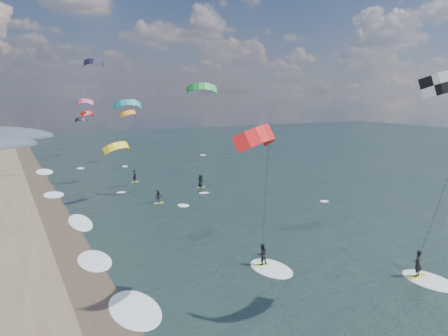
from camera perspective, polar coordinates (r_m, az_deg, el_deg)
name	(u,v)px	position (r m, az deg, el deg)	size (l,w,h in m)	color
ground	(333,314)	(27.88, 14.00, -18.07)	(260.00, 260.00, 0.00)	black
wet_sand_strip	(91,289)	(31.39, -16.95, -14.89)	(3.00, 240.00, 0.00)	#382D23
kitesurfer_near_b	(268,182)	(27.12, 5.83, -1.85)	(7.03, 8.99, 11.94)	#B0C923
far_kitesurfers	(169,185)	(57.80, -7.19, -2.23)	(9.13, 13.99, 1.85)	#B0C923
bg_kite_field	(116,105)	(71.61, -13.89, 7.95)	(13.37, 55.90, 11.65)	red
shoreline_surf	(95,262)	(35.90, -16.47, -11.65)	(2.40, 79.40, 0.11)	white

